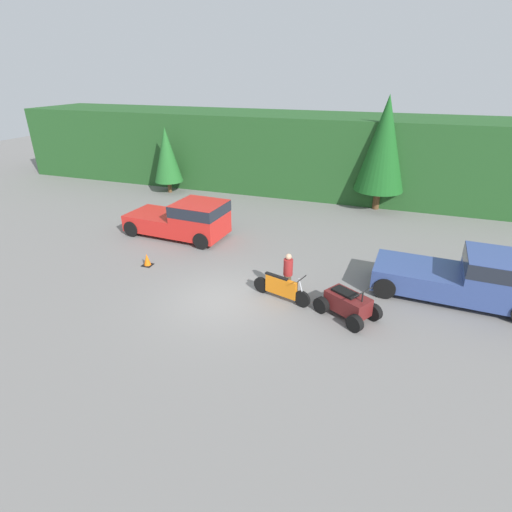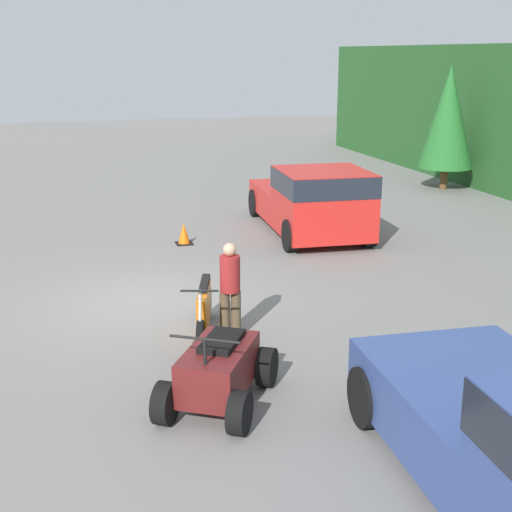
% 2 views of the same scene
% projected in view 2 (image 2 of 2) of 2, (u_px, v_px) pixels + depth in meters
% --- Properties ---
extents(ground_plane, '(80.00, 80.00, 0.00)m').
position_uv_depth(ground_plane, '(145.00, 302.00, 14.04)').
color(ground_plane, slate).
extents(tree_left, '(1.92, 1.92, 4.36)m').
position_uv_depth(tree_left, '(448.00, 117.00, 24.98)').
color(tree_left, brown).
rests_on(tree_left, ground_plane).
extents(pickup_truck_red, '(5.26, 2.61, 1.89)m').
position_uv_depth(pickup_truck_red, '(314.00, 199.00, 18.92)').
color(pickup_truck_red, red).
rests_on(pickup_truck_red, ground_plane).
extents(dirt_bike, '(2.32, 0.90, 1.14)m').
position_uv_depth(dirt_bike, '(204.00, 311.00, 12.20)').
color(dirt_bike, black).
rests_on(dirt_bike, ground_plane).
extents(quad_atv, '(2.36, 2.10, 1.20)m').
position_uv_depth(quad_atv, '(219.00, 372.00, 9.86)').
color(quad_atv, black).
rests_on(quad_atv, ground_plane).
extents(rider_person, '(0.42, 0.42, 1.68)m').
position_uv_depth(rider_person, '(230.00, 287.00, 12.08)').
color(rider_person, brown).
rests_on(rider_person, ground_plane).
extents(traffic_cone, '(0.42, 0.42, 0.55)m').
position_uv_depth(traffic_cone, '(184.00, 234.00, 18.24)').
color(traffic_cone, black).
rests_on(traffic_cone, ground_plane).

